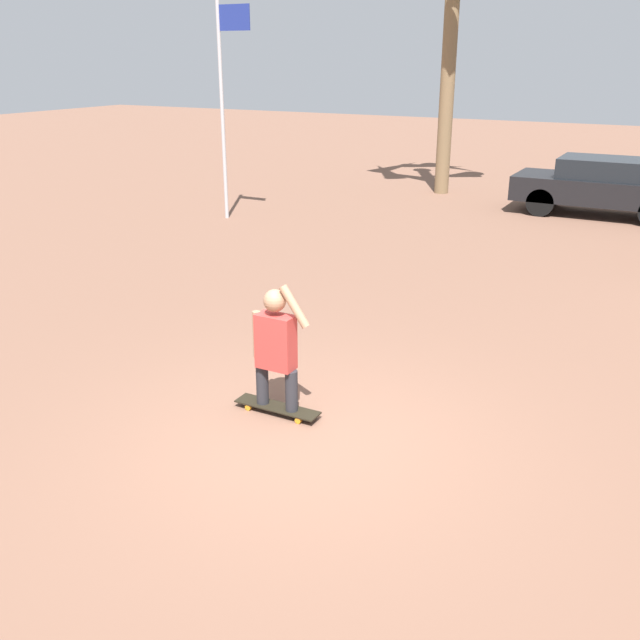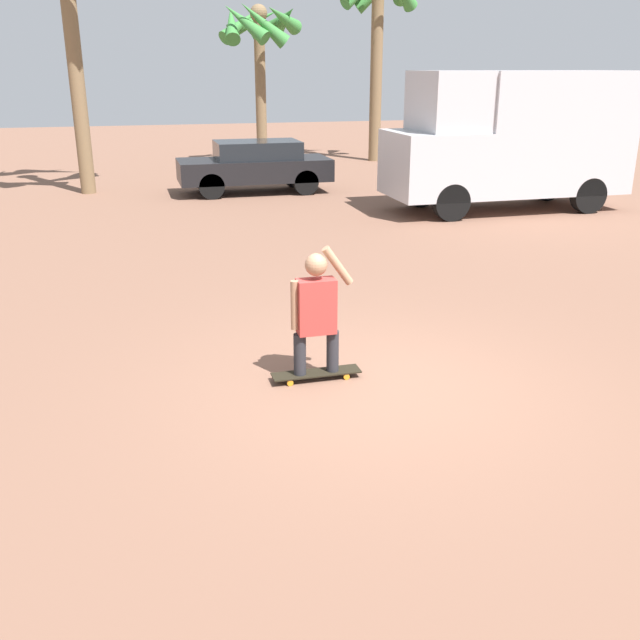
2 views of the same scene
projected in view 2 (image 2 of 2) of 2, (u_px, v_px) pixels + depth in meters
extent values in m
plane|color=brown|center=(379.00, 387.00, 7.92)|extent=(80.00, 80.00, 0.00)
cube|color=black|center=(316.00, 373.00, 8.10)|extent=(1.02, 0.24, 0.02)
cylinder|color=orange|center=(290.00, 383.00, 7.95)|extent=(0.07, 0.03, 0.07)
cylinder|color=orange|center=(286.00, 376.00, 8.13)|extent=(0.07, 0.03, 0.07)
cylinder|color=orange|center=(346.00, 377.00, 8.11)|extent=(0.07, 0.03, 0.07)
cylinder|color=orange|center=(341.00, 370.00, 8.29)|extent=(0.07, 0.03, 0.07)
cylinder|color=#28282D|center=(300.00, 354.00, 7.97)|extent=(0.14, 0.14, 0.48)
cylinder|color=#28282D|center=(333.00, 351.00, 8.07)|extent=(0.14, 0.14, 0.48)
cube|color=#B23833|center=(316.00, 306.00, 7.84)|extent=(0.42, 0.22, 0.62)
sphere|color=#A37556|center=(316.00, 265.00, 7.68)|extent=(0.25, 0.25, 0.25)
cylinder|color=#A37556|center=(295.00, 305.00, 7.77)|extent=(0.09, 0.09, 0.55)
cylinder|color=#A37556|center=(338.00, 266.00, 7.75)|extent=(0.36, 0.09, 0.46)
cylinder|color=black|center=(451.00, 202.00, 16.41)|extent=(0.86, 0.28, 0.86)
cylinder|color=black|center=(420.00, 190.00, 18.09)|extent=(0.86, 0.28, 0.86)
cylinder|color=black|center=(588.00, 195.00, 17.30)|extent=(0.86, 0.28, 0.86)
cylinder|color=black|center=(547.00, 184.00, 18.98)|extent=(0.86, 0.28, 0.86)
cube|color=#BCBCC1|center=(433.00, 164.00, 16.97)|extent=(2.05, 2.13, 1.52)
cube|color=black|center=(418.00, 152.00, 16.77)|extent=(0.04, 1.81, 0.76)
cube|color=#BCBCC1|center=(545.00, 132.00, 17.47)|extent=(3.80, 2.13, 2.86)
cube|color=#BCBCC1|center=(449.00, 101.00, 16.57)|extent=(1.43, 1.96, 1.35)
cylinder|color=black|center=(212.00, 186.00, 19.15)|extent=(0.69, 0.22, 0.69)
cylinder|color=black|center=(205.00, 178.00, 20.52)|extent=(0.69, 0.22, 0.69)
cylinder|color=black|center=(306.00, 182.00, 19.79)|extent=(0.69, 0.22, 0.69)
cylinder|color=black|center=(294.00, 175.00, 21.16)|extent=(0.69, 0.22, 0.69)
cube|color=black|center=(254.00, 170.00, 20.05)|extent=(4.22, 1.73, 0.60)
cube|color=black|center=(257.00, 150.00, 19.90)|extent=(2.32, 1.52, 0.49)
cylinder|color=brown|center=(376.00, 73.00, 26.22)|extent=(0.44, 0.44, 6.34)
cylinder|color=brown|center=(261.00, 92.00, 25.17)|extent=(0.37, 0.37, 5.11)
sphere|color=brown|center=(259.00, 13.00, 24.32)|extent=(0.60, 0.60, 0.60)
cone|color=#387F38|center=(285.00, 19.00, 24.69)|extent=(0.72, 1.98, 1.06)
cone|color=#387F38|center=(275.00, 23.00, 25.15)|extent=(1.67, 1.74, 1.33)
cone|color=#387F38|center=(253.00, 22.00, 25.23)|extent=(1.93, 0.57, 1.19)
cone|color=#387F38|center=(241.00, 24.00, 25.03)|extent=(1.86, 1.40, 1.43)
cone|color=#387F38|center=(232.00, 23.00, 24.30)|extent=(0.74, 1.87, 1.51)
cone|color=#387F38|center=(245.00, 22.00, 23.63)|extent=(1.73, 1.58, 1.49)
cone|color=#387F38|center=(263.00, 23.00, 23.58)|extent=(1.78, 0.56, 1.59)
cone|color=#387F38|center=(282.00, 18.00, 23.98)|extent=(1.68, 1.79, 1.04)
cylinder|color=brown|center=(74.00, 56.00, 18.98)|extent=(0.41, 0.41, 7.31)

